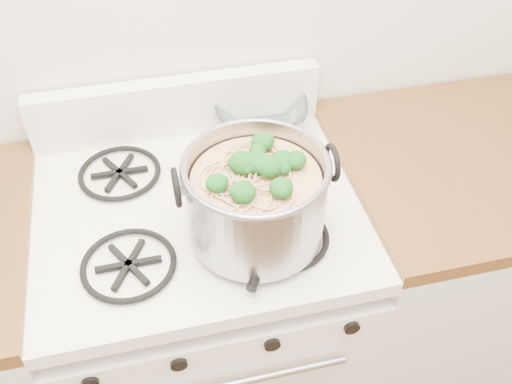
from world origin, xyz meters
The scene contains 6 objects.
gas_range centered at (0.00, 1.26, 0.44)m, with size 0.76×0.66×0.92m.
counter_left centered at (-0.51, 1.26, 0.46)m, with size 0.25×0.65×0.92m.
counter_right centered at (0.88, 1.26, 0.46)m, with size 1.00×0.65×0.92m.
stock_pot centered at (0.11, 1.14, 1.02)m, with size 0.33×0.30×0.21m.
spatula centered at (0.19, 1.19, 0.94)m, with size 0.29×0.31×0.02m, color black, non-canonical shape.
glass_bowl centered at (0.22, 1.54, 0.94)m, with size 0.10×0.10×0.02m, color white.
Camera 1 is at (-0.09, 0.31, 1.85)m, focal length 40.00 mm.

